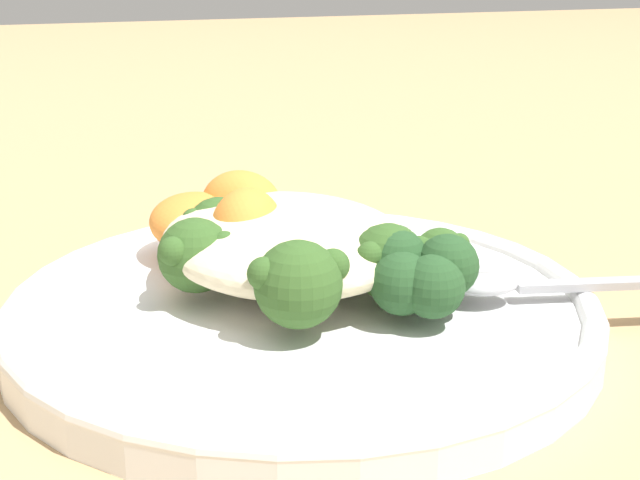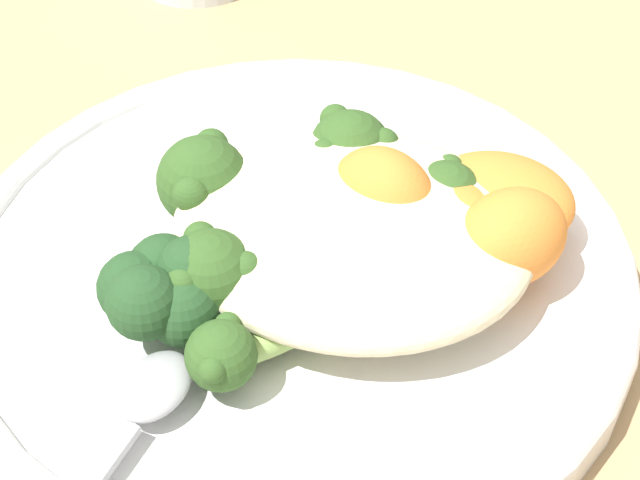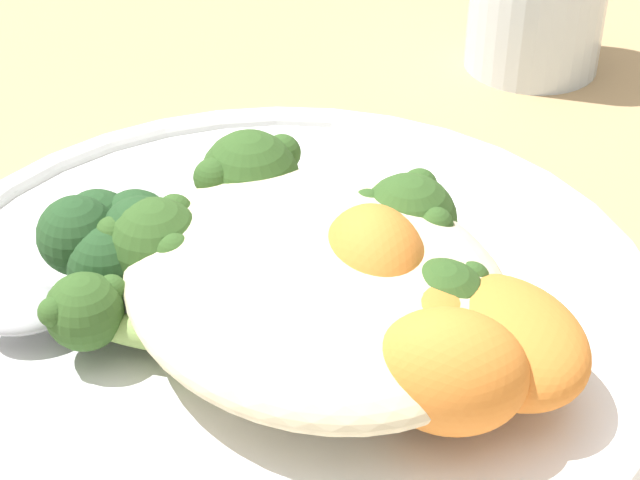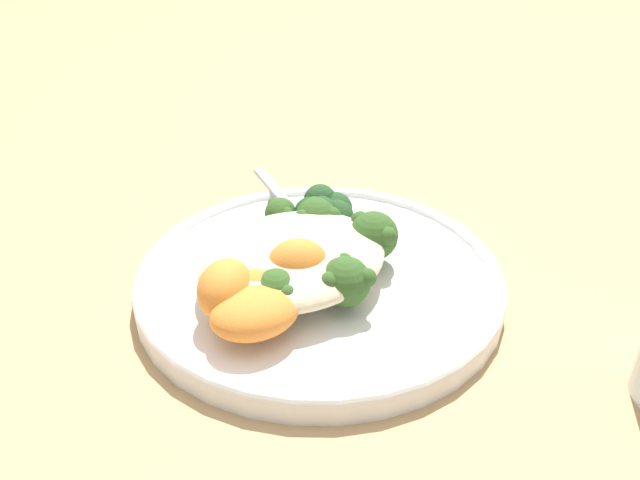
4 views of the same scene
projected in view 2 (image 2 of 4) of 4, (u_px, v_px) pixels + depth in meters
The scene contains 14 objects.
ground_plane at pixel (308, 292), 0.46m from camera, with size 4.00×4.00×0.00m, color tan.
plate at pixel (291, 276), 0.45m from camera, with size 0.29×0.29×0.02m.
quinoa_mound at pixel (351, 237), 0.43m from camera, with size 0.15×0.12×0.03m, color beige.
broccoli_stalk_0 at pixel (432, 215), 0.44m from camera, with size 0.05×0.08×0.03m.
broccoli_stalk_1 at pixel (352, 169), 0.46m from camera, with size 0.05×0.10×0.04m.
broccoli_stalk_2 at pixel (231, 201), 0.44m from camera, with size 0.11×0.07×0.04m.
broccoli_stalk_3 at pixel (231, 277), 0.41m from camera, with size 0.09×0.04×0.04m.
broccoli_stalk_4 at pixel (262, 338), 0.40m from camera, with size 0.07×0.08×0.03m.
sweet_potato_chunk_0 at pixel (452, 223), 0.43m from camera, with size 0.05×0.04×0.03m, color orange.
sweet_potato_chunk_1 at pixel (501, 198), 0.45m from camera, with size 0.06×0.05×0.03m, color orange.
sweet_potato_chunk_2 at pixel (382, 198), 0.44m from camera, with size 0.05×0.04×0.04m, color orange.
sweet_potato_chunk_3 at pixel (510, 238), 0.42m from camera, with size 0.05×0.04×0.04m, color orange.
kale_tuft at pixel (164, 288), 0.41m from camera, with size 0.05×0.05×0.04m.
spoon at pixel (131, 420), 0.38m from camera, with size 0.05×0.12×0.01m.
Camera 2 is at (-0.06, 0.30, 0.34)m, focal length 60.00 mm.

